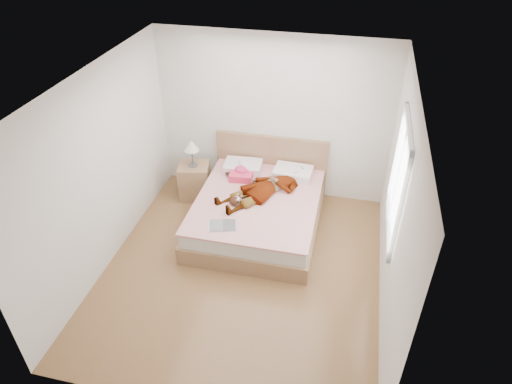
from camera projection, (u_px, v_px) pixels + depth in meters
The scene contains 11 objects.
ground at pixel (242, 270), 6.11m from camera, with size 4.00×4.00×0.00m, color #532E1A.
woman at pixel (267, 185), 6.68m from camera, with size 0.60×1.59×0.22m, color white.
hair at pixel (237, 169), 7.18m from camera, with size 0.44×0.55×0.08m, color black.
phone at pixel (240, 163), 7.05m from camera, with size 0.05×0.10×0.01m, color silver.
room_shell at pixel (397, 181), 5.17m from camera, with size 4.00×4.00×4.00m.
bed at pixel (259, 208), 6.78m from camera, with size 1.80×2.08×1.00m.
towel at pixel (241, 174), 6.99m from camera, with size 0.37×0.31×0.18m.
magazine at pixel (223, 226), 6.07m from camera, with size 0.44×0.35×0.02m.
coffee_mug at pixel (237, 201), 6.45m from camera, with size 0.14×0.11×0.10m.
plush_toy at pixel (235, 200), 6.45m from camera, with size 0.19×0.23×0.11m.
nightstand at pixel (194, 178), 7.34m from camera, with size 0.55×0.51×1.03m.
Camera 1 is at (1.17, -4.26, 4.35)m, focal length 32.00 mm.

